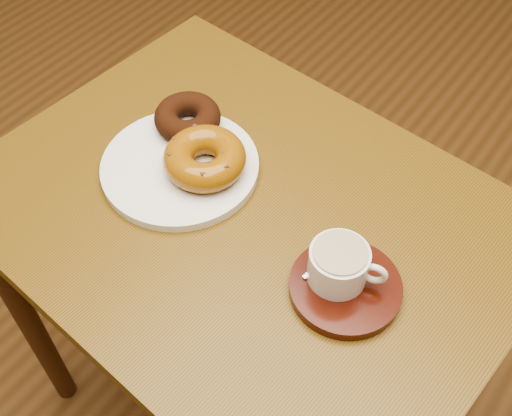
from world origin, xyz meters
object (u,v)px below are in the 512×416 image
Objects in this scene: donut_plate at (180,167)px; coffee_cup at (340,264)px; saucer at (345,287)px; cafe_table at (246,256)px.

coffee_cup is (0.31, -0.03, 0.04)m from donut_plate.
donut_plate is 0.33m from saucer.
saucer is 0.04m from coffee_cup.
coffee_cup is (-0.02, 0.00, 0.04)m from saucer.
coffee_cup is at bearing -5.69° from donut_plate.
cafe_table is 3.46× the size of donut_plate.
cafe_table is at bearing -1.68° from donut_plate.
cafe_table is at bearing 154.03° from coffee_cup.
donut_plate is 0.31m from coffee_cup.
donut_plate is (-0.13, 0.00, 0.13)m from cafe_table.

